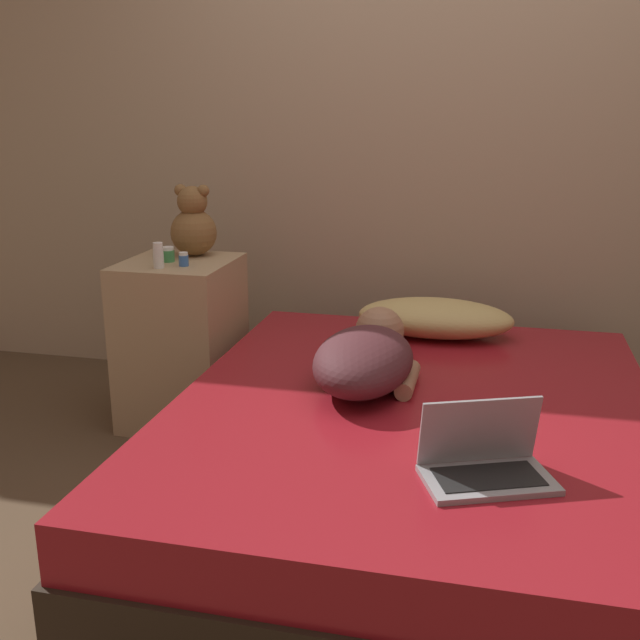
% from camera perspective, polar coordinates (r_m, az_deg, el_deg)
% --- Properties ---
extents(ground_plane, '(12.00, 12.00, 0.00)m').
position_cam_1_polar(ground_plane, '(2.63, 6.89, -14.48)').
color(ground_plane, brown).
extents(wall_back, '(8.00, 0.06, 2.60)m').
position_cam_1_polar(wall_back, '(3.50, 10.10, 15.34)').
color(wall_back, tan).
rests_on(wall_back, ground_plane).
extents(bed, '(1.56, 1.92, 0.41)m').
position_cam_1_polar(bed, '(2.53, 7.05, -10.50)').
color(bed, '#2D2319').
rests_on(bed, ground_plane).
extents(nightstand, '(0.44, 0.48, 0.71)m').
position_cam_1_polar(nightstand, '(3.26, -10.48, -1.65)').
color(nightstand, tan).
rests_on(nightstand, ground_plane).
extents(pillow, '(0.63, 0.32, 0.15)m').
position_cam_1_polar(pillow, '(3.11, 8.70, 0.16)').
color(pillow, tan).
rests_on(pillow, bed).
extents(person_lying, '(0.34, 0.72, 0.19)m').
position_cam_1_polar(person_lying, '(2.56, 3.62, -2.74)').
color(person_lying, '#4C2328').
rests_on(person_lying, bed).
extents(laptop, '(0.37, 0.30, 0.20)m').
position_cam_1_polar(laptop, '(1.99, 12.43, -10.43)').
color(laptop, '#9E9EA3').
rests_on(laptop, bed).
extents(teddy_bear, '(0.20, 0.20, 0.30)m').
position_cam_1_polar(teddy_bear, '(3.26, -9.63, 7.16)').
color(teddy_bear, brown).
rests_on(teddy_bear, nightstand).
extents(bottle_blue, '(0.04, 0.04, 0.06)m').
position_cam_1_polar(bottle_blue, '(3.06, -10.35, 4.57)').
color(bottle_blue, '#3866B2').
rests_on(bottle_blue, nightstand).
extents(bottle_green, '(0.05, 0.05, 0.06)m').
position_cam_1_polar(bottle_green, '(3.16, -11.52, 4.92)').
color(bottle_green, '#3D8E4C').
rests_on(bottle_green, nightstand).
extents(bottle_white, '(0.04, 0.04, 0.10)m').
position_cam_1_polar(bottle_white, '(3.04, -12.22, 4.81)').
color(bottle_white, white).
rests_on(bottle_white, nightstand).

